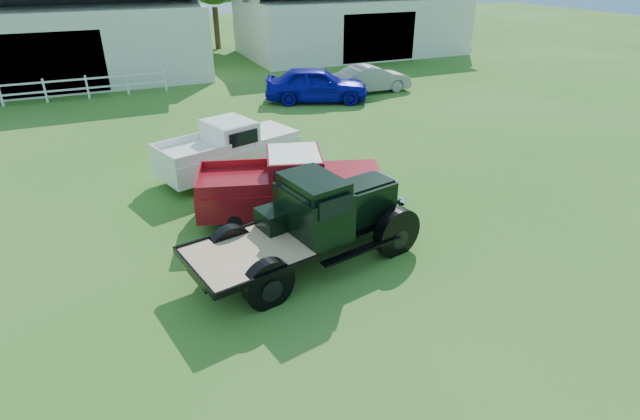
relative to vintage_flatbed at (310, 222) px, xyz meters
name	(u,v)px	position (x,y,z in m)	size (l,w,h in m)	color
ground	(332,271)	(0.33, -0.59, -1.12)	(120.00, 120.00, 0.00)	#2B6515
shed_left	(41,31)	(-6.67, 25.41, 1.68)	(18.80, 10.20, 5.60)	beige
shed_right	(351,17)	(14.33, 26.41, 1.48)	(16.80, 9.20, 5.20)	beige
fence_rail	(23,92)	(-7.67, 19.41, -0.52)	(14.20, 0.16, 1.20)	white
vintage_flatbed	(310,222)	(0.00, 0.00, 0.00)	(5.65, 2.24, 2.24)	black
red_pickup	(291,185)	(0.45, 2.50, -0.14)	(5.38, 2.07, 1.96)	maroon
white_pickup	(229,149)	(-0.39, 6.29, -0.20)	(5.00, 1.94, 1.84)	white
misc_car_blue	(316,84)	(6.15, 13.98, -0.23)	(2.10, 5.22, 1.78)	#090998
misc_car_grey	(372,79)	(9.74, 14.65, -0.41)	(1.51, 4.33, 1.43)	gray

